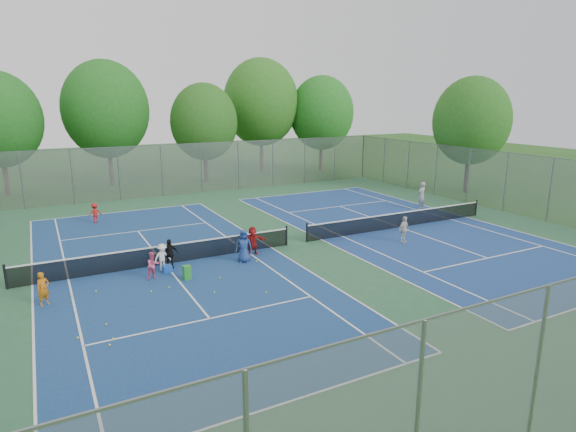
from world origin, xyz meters
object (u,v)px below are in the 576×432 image
object	(u,v)px
instructor	(422,196)
ball_hopper	(187,273)
net_right	(400,220)
net_left	(164,255)
ball_crate	(167,269)

from	to	relation	value
instructor	ball_hopper	bearing A→B (deg)	3.15
net_right	ball_hopper	bearing A→B (deg)	-170.26
net_left	ball_crate	distance (m)	1.13
net_right	ball_hopper	distance (m)	13.82
ball_crate	ball_hopper	size ratio (longest dim) A/B	0.61
ball_crate	instructor	world-z (taller)	instructor
instructor	net_left	bearing A→B (deg)	-4.02
net_right	net_left	bearing A→B (deg)	180.00
ball_crate	ball_hopper	world-z (taller)	ball_hopper
ball_hopper	instructor	bearing A→B (deg)	16.74
net_left	instructor	distance (m)	18.82
ball_crate	ball_hopper	xyz separation A→B (m)	(0.54, -1.25, 0.15)
ball_hopper	instructor	distance (m)	18.98
ball_crate	ball_hopper	bearing A→B (deg)	-66.69
ball_hopper	instructor	size ratio (longest dim) A/B	0.32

